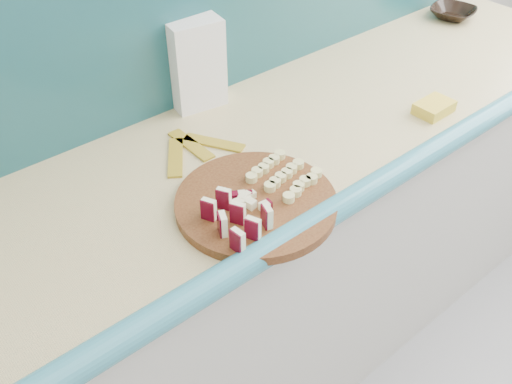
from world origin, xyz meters
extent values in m
cube|color=beige|center=(0.10, 1.50, 0.44)|extent=(2.20, 0.60, 0.88)
cube|color=#D9BD7F|center=(0.10, 1.50, 0.90)|extent=(2.20, 0.60, 0.03)
cube|color=teal|center=(0.10, 1.20, 0.90)|extent=(2.20, 0.06, 0.03)
cylinder|color=#401D0D|center=(-0.24, 1.32, 0.92)|extent=(0.41, 0.41, 0.02)
cube|color=#F3EDC2|center=(-0.36, 1.22, 0.96)|extent=(0.02, 0.03, 0.05)
cube|color=#490514|center=(-0.37, 1.22, 0.96)|extent=(0.01, 0.03, 0.05)
cube|color=#F3EDC2|center=(-0.36, 1.28, 0.96)|extent=(0.02, 0.03, 0.05)
cube|color=#490514|center=(-0.36, 1.28, 0.96)|extent=(0.01, 0.03, 0.05)
cube|color=#F3EDC2|center=(-0.35, 1.33, 0.96)|extent=(0.02, 0.03, 0.05)
cube|color=#490514|center=(-0.36, 1.33, 0.96)|extent=(0.01, 0.03, 0.05)
cube|color=#F3EDC2|center=(-0.32, 1.23, 0.96)|extent=(0.02, 0.03, 0.05)
cube|color=#490514|center=(-0.33, 1.23, 0.96)|extent=(0.01, 0.03, 0.05)
cube|color=#F3EDC2|center=(-0.31, 1.29, 0.96)|extent=(0.02, 0.03, 0.05)
cube|color=#490514|center=(-0.32, 1.29, 0.96)|extent=(0.01, 0.03, 0.05)
cube|color=#F3EDC2|center=(-0.31, 1.34, 0.96)|extent=(0.02, 0.03, 0.05)
cube|color=#490514|center=(-0.31, 1.34, 0.96)|extent=(0.01, 0.03, 0.05)
cube|color=#F3EDC2|center=(-0.27, 1.24, 0.96)|extent=(0.02, 0.03, 0.05)
cube|color=#490514|center=(-0.28, 1.24, 0.96)|extent=(0.01, 0.03, 0.05)
cube|color=beige|center=(-0.25, 1.32, 0.94)|extent=(0.02, 0.02, 0.02)
cube|color=beige|center=(-0.25, 1.32, 0.94)|extent=(0.02, 0.02, 0.02)
cube|color=#490514|center=(-0.25, 1.33, 0.94)|extent=(0.02, 0.02, 0.02)
cube|color=beige|center=(-0.26, 1.32, 0.94)|extent=(0.02, 0.02, 0.02)
cube|color=beige|center=(-0.26, 1.33, 0.94)|extent=(0.02, 0.02, 0.02)
cube|color=beige|center=(-0.28, 1.33, 0.94)|extent=(0.02, 0.02, 0.02)
cube|color=beige|center=(-0.27, 1.32, 0.94)|extent=(0.02, 0.02, 0.02)
cube|color=beige|center=(-0.28, 1.32, 0.94)|extent=(0.02, 0.02, 0.02)
cube|color=#490514|center=(-0.28, 1.31, 0.94)|extent=(0.02, 0.02, 0.02)
cube|color=beige|center=(-0.27, 1.31, 0.94)|extent=(0.02, 0.02, 0.02)
cube|color=beige|center=(-0.27, 1.30, 0.94)|extent=(0.02, 0.02, 0.02)
cube|color=beige|center=(-0.26, 1.31, 0.94)|extent=(0.02, 0.02, 0.02)
cube|color=beige|center=(-0.25, 1.30, 0.94)|extent=(0.02, 0.02, 0.02)
cube|color=beige|center=(-0.24, 1.30, 0.94)|extent=(0.02, 0.02, 0.02)
cube|color=#490514|center=(-0.25, 1.31, 0.94)|extent=(0.02, 0.02, 0.02)
cylinder|color=#DBD486|center=(-0.19, 1.27, 0.94)|extent=(0.03, 0.03, 0.02)
cylinder|color=#DBD486|center=(-0.17, 1.28, 0.94)|extent=(0.03, 0.03, 0.02)
cylinder|color=#DBD486|center=(-0.15, 1.28, 0.94)|extent=(0.03, 0.03, 0.02)
cylinder|color=#DBD486|center=(-0.12, 1.28, 0.94)|extent=(0.03, 0.03, 0.02)
cylinder|color=#DBD486|center=(-0.10, 1.29, 0.94)|extent=(0.03, 0.03, 0.02)
cylinder|color=#DBD486|center=(-0.08, 1.29, 0.94)|extent=(0.03, 0.03, 0.02)
cylinder|color=#DBD486|center=(-0.20, 1.33, 0.94)|extent=(0.03, 0.03, 0.02)
cylinder|color=#DBD486|center=(-0.18, 1.33, 0.94)|extent=(0.03, 0.03, 0.02)
cylinder|color=#DBD486|center=(-0.15, 1.33, 0.94)|extent=(0.03, 0.03, 0.02)
cylinder|color=#DBD486|center=(-0.13, 1.34, 0.94)|extent=(0.03, 0.03, 0.02)
cylinder|color=#DBD486|center=(-0.11, 1.34, 0.94)|extent=(0.03, 0.03, 0.02)
cylinder|color=#DBD486|center=(-0.09, 1.34, 0.94)|extent=(0.03, 0.03, 0.02)
cylinder|color=#DBD486|center=(-0.21, 1.38, 0.94)|extent=(0.03, 0.03, 0.02)
cylinder|color=#DBD486|center=(-0.18, 1.38, 0.94)|extent=(0.03, 0.03, 0.02)
cylinder|color=#DBD486|center=(-0.16, 1.39, 0.94)|extent=(0.03, 0.03, 0.02)
cylinder|color=#DBD486|center=(-0.14, 1.39, 0.94)|extent=(0.03, 0.03, 0.02)
cylinder|color=#DBD486|center=(-0.12, 1.39, 0.94)|extent=(0.03, 0.03, 0.02)
cylinder|color=#DBD486|center=(-0.10, 1.40, 0.94)|extent=(0.03, 0.03, 0.02)
imported|color=black|center=(0.95, 1.66, 0.93)|extent=(0.19, 0.19, 0.04)
cube|color=white|center=(-0.08, 1.76, 1.03)|extent=(0.15, 0.12, 0.24)
cylinder|color=white|center=(-0.01, 1.76, 0.96)|extent=(0.06, 0.06, 0.10)
cylinder|color=#2D7C38|center=(-0.01, 1.76, 0.97)|extent=(0.06, 0.06, 0.03)
cube|color=yellow|center=(0.38, 1.31, 0.93)|extent=(0.11, 0.07, 0.03)
cube|color=gold|center=(-0.27, 1.58, 0.91)|extent=(0.12, 0.15, 0.01)
cube|color=gold|center=(-0.22, 1.60, 0.91)|extent=(0.04, 0.16, 0.01)
cube|color=gold|center=(-0.17, 1.57, 0.91)|extent=(0.11, 0.15, 0.01)
camera|label=1|loc=(-0.84, 0.60, 1.72)|focal=40.00mm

